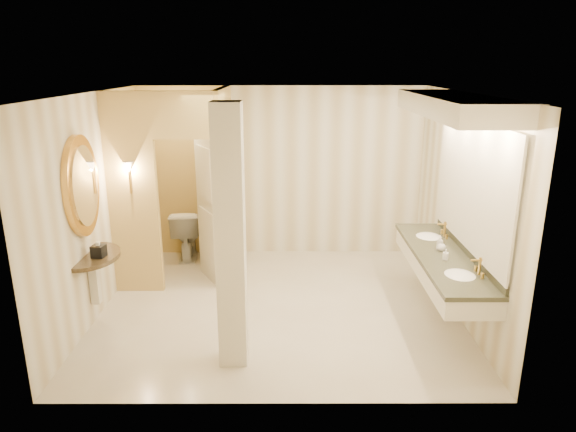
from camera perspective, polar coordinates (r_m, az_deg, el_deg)
The scene contains 16 objects.
floor at distance 6.78m, azimuth -1.06°, elevation -9.92°, with size 4.50×4.50×0.00m, color beige.
ceiling at distance 6.07m, azimuth -1.19°, elevation 13.50°, with size 4.50×4.50×0.00m, color white.
wall_back at distance 8.24m, azimuth -0.89°, elevation 4.88°, with size 4.50×0.02×2.70m, color silver.
wall_front at distance 4.40m, azimuth -1.56°, elevation -5.88°, with size 4.50×0.02×2.70m, color silver.
wall_left at distance 6.72m, azimuth -20.68°, elevation 1.05°, with size 0.02×4.00×2.70m, color silver.
wall_right at distance 6.65m, azimuth 18.67°, elevation 1.09°, with size 0.02×4.00×2.70m, color silver.
toilet_closet at distance 7.33m, azimuth -9.85°, elevation 3.42°, with size 1.50×1.55×2.70m.
wall_sconce at distance 6.93m, azimuth -17.27°, elevation 5.08°, with size 0.14×0.14×0.42m.
vanity at distance 6.13m, azimuth 17.66°, elevation 2.59°, with size 0.75×2.52×2.09m.
console_shelf at distance 6.34m, azimuth -21.62°, elevation -0.10°, with size 0.89×0.89×1.90m.
pillar at distance 5.12m, azimuth -6.41°, elevation -2.68°, with size 0.29×0.29×2.70m, color silver.
tissue_box at distance 6.34m, azimuth -20.30°, elevation -3.67°, with size 0.14×0.14×0.14m, color black.
toilet at distance 8.40m, azimuth -11.18°, elevation -1.89°, with size 0.45×0.80×0.81m, color white.
soap_bottle_a at distance 6.13m, azimuth 17.11°, elevation -4.10°, with size 0.06×0.06×0.13m, color beige.
soap_bottle_b at distance 6.40m, azimuth 16.68°, elevation -3.17°, with size 0.10×0.10×0.13m, color silver.
soap_bottle_c at distance 6.41m, azimuth 16.49°, elevation -2.87°, with size 0.07×0.07×0.18m, color #C6B28C.
Camera 1 is at (0.11, -6.06, 3.04)m, focal length 32.00 mm.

